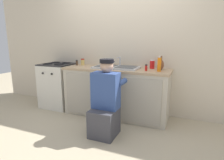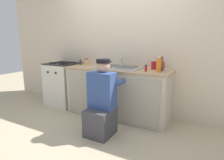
{
  "view_description": "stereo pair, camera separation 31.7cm",
  "coord_description": "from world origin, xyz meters",
  "px_view_note": "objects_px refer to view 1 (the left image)",
  "views": [
    {
      "loc": [
        1.19,
        -2.76,
        1.36
      ],
      "look_at": [
        0.0,
        0.1,
        0.7
      ],
      "focal_mm": 30.0,
      "sensor_mm": 36.0,
      "label": 1
    },
    {
      "loc": [
        1.47,
        -2.63,
        1.36
      ],
      "look_at": [
        0.0,
        0.1,
        0.7
      ],
      "focal_mm": 30.0,
      "sensor_mm": 36.0,
      "label": 2
    }
  ],
  "objects_px": {
    "condiment_jar": "(83,62)",
    "soda_cup_red": "(152,64)",
    "spice_bottle_pepper": "(77,63)",
    "spice_bottle_red": "(146,68)",
    "sink_double_basin": "(116,67)",
    "soap_bottle_orange": "(159,64)",
    "plumber_person": "(105,104)",
    "stove_range": "(59,85)",
    "vase_decorative": "(161,65)"
  },
  "relations": [
    {
      "from": "condiment_jar",
      "to": "soda_cup_red",
      "type": "height_order",
      "value": "soda_cup_red"
    },
    {
      "from": "spice_bottle_pepper",
      "to": "spice_bottle_red",
      "type": "bearing_deg",
      "value": -6.09
    },
    {
      "from": "spice_bottle_red",
      "to": "sink_double_basin",
      "type": "bearing_deg",
      "value": 170.39
    },
    {
      "from": "soap_bottle_orange",
      "to": "sink_double_basin",
      "type": "bearing_deg",
      "value": 173.78
    },
    {
      "from": "sink_double_basin",
      "to": "plumber_person",
      "type": "height_order",
      "value": "plumber_person"
    },
    {
      "from": "stove_range",
      "to": "soap_bottle_orange",
      "type": "relative_size",
      "value": 3.64
    },
    {
      "from": "plumber_person",
      "to": "spice_bottle_pepper",
      "type": "height_order",
      "value": "plumber_person"
    },
    {
      "from": "soap_bottle_orange",
      "to": "soda_cup_red",
      "type": "bearing_deg",
      "value": 121.36
    },
    {
      "from": "condiment_jar",
      "to": "spice_bottle_pepper",
      "type": "bearing_deg",
      "value": -144.2
    },
    {
      "from": "stove_range",
      "to": "plumber_person",
      "type": "xyz_separation_m",
      "value": [
        1.41,
        -0.74,
        0.01
      ]
    },
    {
      "from": "stove_range",
      "to": "vase_decorative",
      "type": "bearing_deg",
      "value": 2.76
    },
    {
      "from": "sink_double_basin",
      "to": "vase_decorative",
      "type": "distance_m",
      "value": 0.76
    },
    {
      "from": "soap_bottle_orange",
      "to": "soda_cup_red",
      "type": "height_order",
      "value": "soap_bottle_orange"
    },
    {
      "from": "sink_double_basin",
      "to": "vase_decorative",
      "type": "bearing_deg",
      "value": 7.25
    },
    {
      "from": "stove_range",
      "to": "spice_bottle_red",
      "type": "height_order",
      "value": "spice_bottle_red"
    },
    {
      "from": "plumber_person",
      "to": "condiment_jar",
      "type": "height_order",
      "value": "plumber_person"
    },
    {
      "from": "spice_bottle_pepper",
      "to": "spice_bottle_red",
      "type": "relative_size",
      "value": 1.0
    },
    {
      "from": "stove_range",
      "to": "soda_cup_red",
      "type": "bearing_deg",
      "value": 5.47
    },
    {
      "from": "stove_range",
      "to": "vase_decorative",
      "type": "xyz_separation_m",
      "value": [
        2.04,
        0.1,
        0.52
      ]
    },
    {
      "from": "sink_double_basin",
      "to": "soap_bottle_orange",
      "type": "bearing_deg",
      "value": -6.22
    },
    {
      "from": "spice_bottle_pepper",
      "to": "plumber_person",
      "type": "bearing_deg",
      "value": -39.37
    },
    {
      "from": "condiment_jar",
      "to": "plumber_person",
      "type": "bearing_deg",
      "value": -44.49
    },
    {
      "from": "condiment_jar",
      "to": "vase_decorative",
      "type": "bearing_deg",
      "value": -1.05
    },
    {
      "from": "sink_double_basin",
      "to": "plumber_person",
      "type": "bearing_deg",
      "value": -80.83
    },
    {
      "from": "spice_bottle_red",
      "to": "soap_bottle_orange",
      "type": "xyz_separation_m",
      "value": [
        0.2,
        0.01,
        0.06
      ]
    },
    {
      "from": "soda_cup_red",
      "to": "stove_range",
      "type": "bearing_deg",
      "value": -174.53
    },
    {
      "from": "spice_bottle_pepper",
      "to": "soap_bottle_orange",
      "type": "bearing_deg",
      "value": -4.94
    },
    {
      "from": "vase_decorative",
      "to": "stove_range",
      "type": "bearing_deg",
      "value": -177.24
    },
    {
      "from": "spice_bottle_pepper",
      "to": "vase_decorative",
      "type": "relative_size",
      "value": 0.46
    },
    {
      "from": "plumber_person",
      "to": "soap_bottle_orange",
      "type": "height_order",
      "value": "soap_bottle_orange"
    },
    {
      "from": "spice_bottle_red",
      "to": "soda_cup_red",
      "type": "distance_m",
      "value": 0.28
    },
    {
      "from": "plumber_person",
      "to": "sink_double_basin",
      "type": "bearing_deg",
      "value": 99.17
    },
    {
      "from": "soda_cup_red",
      "to": "vase_decorative",
      "type": "height_order",
      "value": "vase_decorative"
    },
    {
      "from": "plumber_person",
      "to": "vase_decorative",
      "type": "xyz_separation_m",
      "value": [
        0.63,
        0.84,
        0.51
      ]
    },
    {
      "from": "sink_double_basin",
      "to": "stove_range",
      "type": "height_order",
      "value": "sink_double_basin"
    },
    {
      "from": "soda_cup_red",
      "to": "vase_decorative",
      "type": "relative_size",
      "value": 0.66
    },
    {
      "from": "sink_double_basin",
      "to": "soap_bottle_orange",
      "type": "distance_m",
      "value": 0.76
    },
    {
      "from": "condiment_jar",
      "to": "spice_bottle_red",
      "type": "bearing_deg",
      "value": -9.38
    },
    {
      "from": "spice_bottle_red",
      "to": "condiment_jar",
      "type": "bearing_deg",
      "value": 170.62
    },
    {
      "from": "stove_range",
      "to": "vase_decorative",
      "type": "relative_size",
      "value": 3.96
    },
    {
      "from": "condiment_jar",
      "to": "sink_double_basin",
      "type": "bearing_deg",
      "value": -9.21
    },
    {
      "from": "stove_range",
      "to": "spice_bottle_pepper",
      "type": "height_order",
      "value": "spice_bottle_pepper"
    },
    {
      "from": "stove_range",
      "to": "spice_bottle_red",
      "type": "xyz_separation_m",
      "value": [
        1.84,
        -0.09,
        0.48
      ]
    },
    {
      "from": "condiment_jar",
      "to": "vase_decorative",
      "type": "xyz_separation_m",
      "value": [
        1.52,
        -0.03,
        0.03
      ]
    },
    {
      "from": "sink_double_basin",
      "to": "spice_bottle_red",
      "type": "bearing_deg",
      "value": -9.61
    },
    {
      "from": "plumber_person",
      "to": "vase_decorative",
      "type": "relative_size",
      "value": 4.8
    },
    {
      "from": "spice_bottle_pepper",
      "to": "vase_decorative",
      "type": "height_order",
      "value": "vase_decorative"
    },
    {
      "from": "spice_bottle_pepper",
      "to": "condiment_jar",
      "type": "bearing_deg",
      "value": 35.8
    },
    {
      "from": "vase_decorative",
      "to": "plumber_person",
      "type": "bearing_deg",
      "value": -127.01
    },
    {
      "from": "spice_bottle_pepper",
      "to": "vase_decorative",
      "type": "bearing_deg",
      "value": 1.39
    }
  ]
}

